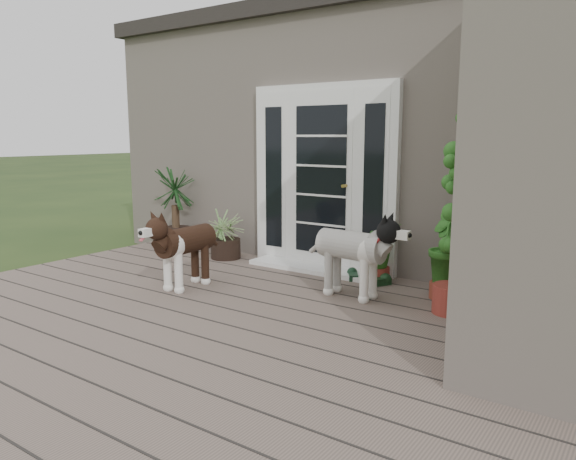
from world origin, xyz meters
The scene contains 15 objects.
deck centered at (0.00, 0.40, 0.06)m, with size 6.20×4.60×0.12m, color #6B5B4C.
house_main centered at (0.00, 4.65, 1.55)m, with size 7.40×4.00×3.10m, color #665E54.
roof_main centered at (0.00, 4.65, 3.20)m, with size 7.60×4.20×0.20m, color #2D2826.
door_unit centered at (-0.20, 2.60, 1.19)m, with size 1.90×0.14×2.15m, color white.
door_step centered at (-0.20, 2.40, 0.14)m, with size 1.60×0.40×0.05m, color white.
brindle_dog centered at (-0.88, 1.02, 0.48)m, with size 0.37×0.87×0.73m, color #341E13, non-canonical shape.
white_dog centered at (0.68, 1.71, 0.49)m, with size 0.38×0.89×0.75m, color white, non-canonical shape.
spider_plant centered at (-1.45, 2.28, 0.46)m, with size 0.63×0.63×0.67m, color #ABBD74, non-canonical shape.
yucca centered at (-2.46, 2.38, 0.69)m, with size 0.79×0.79×1.14m, color black, non-canonical shape.
herb_a centered at (0.65, 2.38, 0.41)m, with size 0.45×0.45×0.57m, color #29621C.
herb_b centered at (1.44, 2.17, 0.46)m, with size 0.45×0.45×0.68m, color #1D611B.
herb_c centered at (1.98, 2.19, 0.41)m, with size 0.37×0.37×0.58m, color #174C15.
sapling centered at (1.66, 1.78, 1.03)m, with size 0.53×0.53×1.82m, color #164E19, non-canonical shape.
clog_left centered at (0.38, 2.31, 0.16)m, with size 0.14×0.29×0.09m, color #14321E, non-canonical shape.
clog_right centered at (0.72, 2.23, 0.17)m, with size 0.15×0.33×0.10m, color black, non-canonical shape.
Camera 1 is at (3.13, -2.86, 1.68)m, focal length 33.91 mm.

